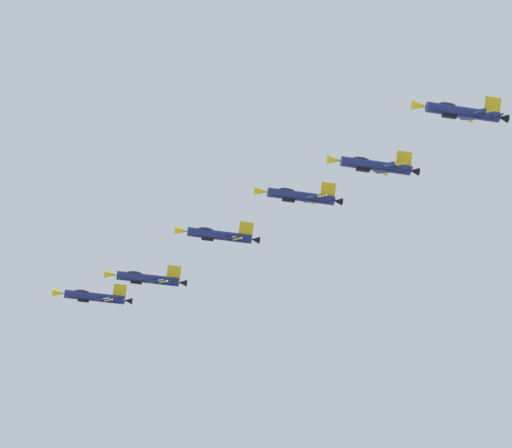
{
  "coord_description": "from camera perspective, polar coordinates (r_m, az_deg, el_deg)",
  "views": [
    {
      "loc": [
        3.98,
        -2.44,
        1.82
      ],
      "look_at": [
        -35.32,
        110.13,
        108.76
      ],
      "focal_mm": 62.7,
      "sensor_mm": 36.0,
      "label": 1
    }
  ],
  "objects": [
    {
      "name": "fighter_jet_left_wing",
      "position": [
        173.71,
        -7.0,
        -3.48
      ],
      "size": [
        14.52,
        10.28,
        6.52
      ],
      "rotation": [
        0.0,
        -0.69,
        2.09
      ],
      "color": "navy"
    },
    {
      "name": "fighter_jet_right_outer",
      "position": [
        151.72,
        7.55,
        3.71
      ],
      "size": [
        14.52,
        10.46,
        5.96
      ],
      "rotation": [
        0.0,
        -0.62,
        2.09
      ],
      "color": "navy"
    },
    {
      "name": "fighter_jet_left_outer",
      "position": [
        158.64,
        2.78,
        1.78
      ],
      "size": [
        14.52,
        10.42,
        6.08
      ],
      "rotation": [
        0.0,
        -0.63,
        2.09
      ],
      "color": "navy"
    },
    {
      "name": "fighter_jet_right_wing",
      "position": [
        165.69,
        -2.44,
        -0.72
      ],
      "size": [
        14.52,
        10.12,
        6.96
      ],
      "rotation": [
        0.0,
        -0.75,
        2.09
      ],
      "color": "navy"
    },
    {
      "name": "fighter_jet_lead",
      "position": [
        182.88,
        -10.34,
        -4.6
      ],
      "size": [
        14.52,
        10.3,
        6.47
      ],
      "rotation": [
        0.0,
        -0.68,
        2.09
      ],
      "color": "navy"
    },
    {
      "name": "fighter_jet_trail_slot",
      "position": [
        146.37,
        12.96,
        6.99
      ],
      "size": [
        14.52,
        10.26,
        6.57
      ],
      "rotation": [
        0.0,
        -0.69,
        2.09
      ],
      "color": "navy"
    }
  ]
}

